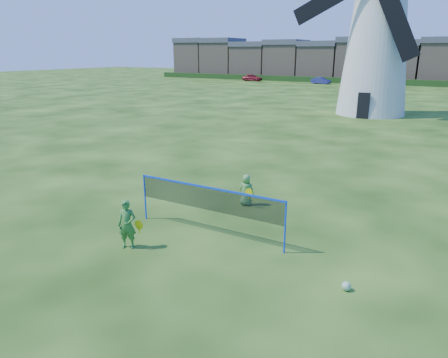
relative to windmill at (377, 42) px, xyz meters
name	(u,v)px	position (x,y,z in m)	size (l,w,h in m)	color
ground	(211,226)	(0.84, -28.52, -6.23)	(220.00, 220.00, 0.00)	black
windmill	(377,42)	(0.00, 0.00, 0.00)	(13.70, 5.92, 18.28)	white
badminton_net	(208,199)	(1.10, -29.07, -5.09)	(5.05, 0.05, 1.55)	blue
player_girl	(127,224)	(-0.41, -31.01, -5.51)	(0.73, 0.53, 1.44)	#3A8033
player_boy	(246,190)	(0.93, -26.21, -5.65)	(0.68, 0.50, 1.16)	#5CA24E
play_ball	(346,286)	(5.60, -30.13, -6.12)	(0.22, 0.22, 0.22)	green
terraced_houses	(321,60)	(-18.38, 43.48, -2.28)	(66.28, 8.40, 8.32)	#9F846A
hedge	(296,79)	(-21.16, 37.48, -5.73)	(62.00, 0.80, 1.00)	#193814
car_left	(252,78)	(-28.87, 34.54, -5.58)	(1.54, 3.82, 1.30)	maroon
car_right	(321,81)	(-15.15, 33.87, -5.66)	(1.20, 3.44, 1.13)	navy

